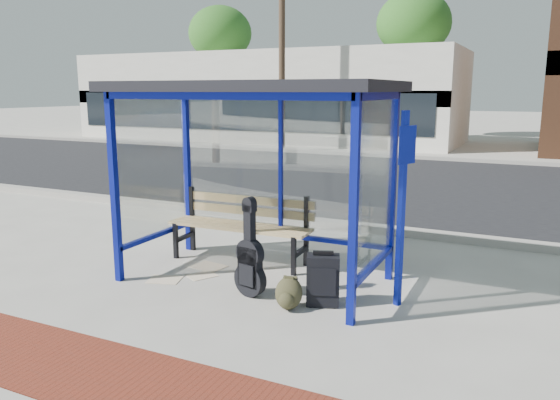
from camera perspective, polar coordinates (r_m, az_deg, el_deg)
The scene contains 19 objects.
ground at distance 6.88m, azimuth -2.65°, elevation -8.29°, with size 120.00×120.00×0.00m, color #B2ADA0.
brick_paver_strip at distance 4.95m, azimuth -17.72°, elevation -17.06°, with size 60.00×1.00×0.01m, color maroon.
curb_near at distance 9.41m, azimuth 5.73°, elevation -2.53°, with size 60.00×0.25×0.12m, color gray.
street_asphalt at distance 14.23m, azimuth 12.77°, elevation 1.76°, with size 60.00×10.00×0.00m, color black.
curb_far at distance 19.18m, azimuth 16.24°, elevation 4.20°, with size 60.00×0.25×0.12m, color gray.
far_sidewalk at distance 21.06m, azimuth 17.10°, elevation 4.60°, with size 60.00×4.00×0.01m, color #B2ADA0.
bus_shelter at distance 6.55m, azimuth -2.52°, elevation 9.23°, with size 3.30×1.80×2.42m.
storefront_white at distance 26.59m, azimuth -1.43°, elevation 10.72°, with size 18.00×6.04×4.00m.
tree_left at distance 32.69m, azimuth -6.28°, elevation 16.85°, with size 3.60×3.60×7.03m.
tree_mid at distance 28.53m, azimuth 13.80°, elevation 17.41°, with size 3.60×3.60×7.03m.
utility_pole_west at distance 21.22m, azimuth 0.20°, elevation 16.25°, with size 1.60×0.24×8.00m.
bench at distance 7.50m, azimuth -4.04°, elevation -2.37°, with size 2.02×0.55×0.95m.
guitar_bag at distance 6.23m, azimuth -3.15°, elevation -6.55°, with size 0.41×0.20×1.09m.
suitcase at distance 6.02m, azimuth 4.50°, elevation -8.36°, with size 0.41×0.33×0.62m.
backpack at distance 5.94m, azimuth 0.89°, elevation -9.81°, with size 0.34×0.32×0.36m.
sign_post at distance 5.91m, azimuth 12.66°, elevation 0.11°, with size 0.14×0.25×2.12m.
newspaper_a at distance 7.07m, azimuth -8.15°, elevation -7.82°, with size 0.35×0.28×0.01m, color white.
newspaper_b at distance 7.01m, azimuth -11.96°, elevation -8.14°, with size 0.40×0.31×0.01m, color white.
newspaper_c at distance 7.40m, azimuth -7.46°, elevation -6.92°, with size 0.42×0.33×0.01m, color white.
Camera 1 is at (3.08, -5.70, 2.32)m, focal length 35.00 mm.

